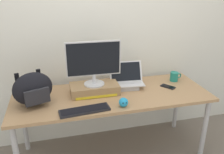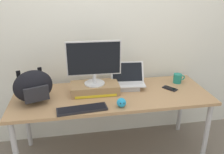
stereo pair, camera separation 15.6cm
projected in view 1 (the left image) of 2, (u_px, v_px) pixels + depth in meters
The scene contains 11 objects.
ground_plane at pixel (112, 152), 2.58m from camera, with size 20.00×20.00×0.00m, color #70665B.
back_wall at pixel (102, 26), 2.50m from camera, with size 7.00×0.10×2.60m, color silver.
desk at pixel (112, 100), 2.34m from camera, with size 1.92×0.70×0.71m.
toner_box_yellow at pixel (94, 89), 2.31m from camera, with size 0.47×0.25×0.09m.
desktop_monitor at pixel (94, 62), 2.21m from camera, with size 0.52×0.20×0.43m.
open_laptop at pixel (126, 82), 2.45m from camera, with size 0.36×0.25×0.25m.
external_keyboard at pixel (85, 110), 2.00m from camera, with size 0.44×0.16×0.02m.
messenger_backpack at pixel (33, 89), 2.07m from camera, with size 0.40×0.32×0.30m.
coffee_mug at pixel (174, 77), 2.60m from camera, with size 0.13×0.09×0.10m.
cell_phone at pixel (168, 87), 2.46m from camera, with size 0.14×0.16×0.01m.
plush_toy at pixel (123, 102), 2.07m from camera, with size 0.08×0.08×0.08m.
Camera 1 is at (-0.51, -2.02, 1.74)m, focal length 37.73 mm.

